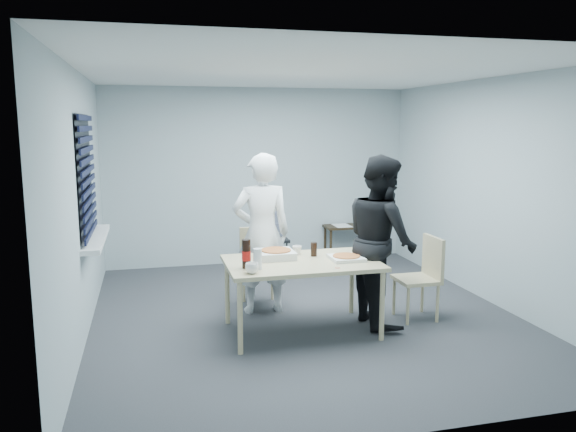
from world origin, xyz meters
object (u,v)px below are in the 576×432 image
object	(u,v)px
person_black	(381,240)
mug_a	(252,268)
chair_far	(259,260)
soda_bottle	(246,254)
dining_table	(302,267)
backpack	(275,226)
chair_right	(424,272)
person_white	(262,234)
side_table	(351,230)
stool	(274,246)
mug_b	(297,250)

from	to	relation	value
person_black	mug_a	bearing A→B (deg)	105.88
chair_far	soda_bottle	bearing A→B (deg)	-106.97
chair_far	mug_a	distance (m)	1.40
chair_far	soda_bottle	xyz separation A→B (m)	(-0.35, -1.13, 0.35)
dining_table	backpack	world-z (taller)	backpack
chair_far	chair_right	bearing A→B (deg)	-29.85
person_black	soda_bottle	size ratio (longest dim) A/B	6.47
person_white	side_table	xyz separation A→B (m)	(1.80, 2.04, -0.43)
dining_table	stool	world-z (taller)	dining_table
person_white	mug_b	world-z (taller)	person_white
stool	person_black	bearing A→B (deg)	-73.06
chair_right	chair_far	bearing A→B (deg)	150.15
side_table	mug_a	bearing A→B (deg)	-124.30
chair_far	backpack	bearing A→B (deg)	69.40
backpack	mug_a	size ratio (longest dim) A/B	3.01
mug_b	person_white	bearing A→B (deg)	123.99
stool	mug_b	size ratio (longest dim) A/B	5.06
person_black	side_table	xyz separation A→B (m)	(0.67, 2.68, -0.43)
stool	backpack	bearing A→B (deg)	-90.00
person_white	chair_far	bearing A→B (deg)	-95.24
stool	backpack	distance (m)	0.29
person_black	backpack	bearing A→B (deg)	17.02
stool	soda_bottle	xyz separation A→B (m)	(-0.80, -2.35, 0.47)
side_table	mug_a	distance (m)	3.75
mug_b	chair_right	bearing A→B (deg)	-8.70
mug_b	soda_bottle	size ratio (longest dim) A/B	0.37
dining_table	stool	distance (m)	2.25
side_table	stool	bearing A→B (deg)	-158.10
chair_far	side_table	world-z (taller)	chair_far
dining_table	side_table	distance (m)	3.16
person_white	mug_a	distance (m)	1.09
dining_table	stool	bearing A→B (deg)	84.29
mug_b	person_black	bearing A→B (deg)	-13.91
person_white	backpack	world-z (taller)	person_white
chair_right	soda_bottle	distance (m)	2.00
chair_right	soda_bottle	bearing A→B (deg)	-173.96
person_black	mug_a	world-z (taller)	person_black
mug_a	mug_b	size ratio (longest dim) A/B	1.23
backpack	mug_b	xyz separation A→B (m)	(-0.20, -1.93, 0.09)
person_white	stool	distance (m)	1.66
dining_table	chair_far	bearing A→B (deg)	103.09
backpack	mug_a	xyz separation A→B (m)	(-0.78, -2.55, 0.09)
dining_table	chair_far	size ratio (longest dim) A/B	1.69
dining_table	backpack	distance (m)	2.22
chair_far	backpack	xyz separation A→B (m)	(0.45, 1.21, 0.17)
person_black	mug_a	size ratio (longest dim) A/B	14.39
chair_far	side_table	xyz separation A→B (m)	(1.78, 1.75, -0.05)
mug_a	soda_bottle	bearing A→B (deg)	94.21
stool	mug_b	world-z (taller)	mug_b
dining_table	soda_bottle	xyz separation A→B (m)	(-0.58, -0.13, 0.19)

